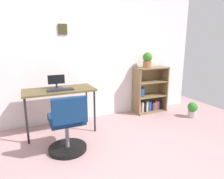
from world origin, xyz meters
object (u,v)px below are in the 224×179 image
monitor (56,82)px  office_chair (68,128)px  desk (59,93)px  keyboard (60,90)px  bookshelf_low (149,92)px  potted_plant_floor (192,109)px  potted_plant_on_shelf (147,60)px

monitor → office_chair: monitor is taller
monitor → desk: bearing=-69.7°
monitor → keyboard: bearing=-79.1°
desk → monitor: 0.17m
desk → monitor: (-0.02, 0.06, 0.16)m
desk → bookshelf_low: size_ratio=1.17×
office_chair → potted_plant_floor: size_ratio=2.69×
bookshelf_low → potted_plant_floor: bookshelf_low is taller
office_chair → potted_plant_on_shelf: 2.18m
monitor → potted_plant_on_shelf: size_ratio=0.87×
bookshelf_low → potted_plant_on_shelf: (-0.10, -0.05, 0.69)m
office_chair → potted_plant_on_shelf: potted_plant_on_shelf is taller
monitor → potted_plant_floor: monitor is taller
desk → potted_plant_floor: size_ratio=3.64×
office_chair → potted_plant_floor: 2.54m
keyboard → desk: bearing=94.3°
potted_plant_on_shelf → monitor: bearing=-175.1°
potted_plant_floor → office_chair: bearing=-173.2°
keyboard → potted_plant_floor: size_ratio=1.32×
keyboard → potted_plant_on_shelf: bearing=9.9°
keyboard → bookshelf_low: 1.96m
office_chair → bookshelf_low: bearing=26.6°
monitor → bookshelf_low: (1.93, 0.21, -0.41)m
potted_plant_floor → bookshelf_low: bearing=131.4°
keyboard → office_chair: size_ratio=0.49×
potted_plant_floor → monitor: bearing=169.7°
monitor → keyboard: 0.18m
keyboard → bookshelf_low: size_ratio=0.42×
office_chair → keyboard: bearing=86.8°
desk → bookshelf_low: 1.94m
monitor → potted_plant_floor: 2.64m
desk → potted_plant_on_shelf: 1.87m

